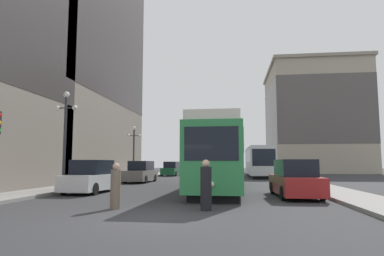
{
  "coord_description": "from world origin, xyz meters",
  "views": [
    {
      "loc": [
        2.46,
        -10.11,
        1.66
      ],
      "look_at": [
        0.52,
        5.78,
        3.33
      ],
      "focal_mm": 31.38,
      "sensor_mm": 36.0,
      "label": 1
    }
  ],
  "objects_px": {
    "parked_car_left_near": "(141,172)",
    "parked_car_left_far": "(92,177)",
    "transit_bus": "(259,160)",
    "parked_car_right_far": "(295,180)",
    "pedestrian_crossing_near": "(206,187)",
    "parked_car_left_mid": "(172,169)",
    "streetcar": "(221,156)",
    "lamp_post_left_far": "(134,144)",
    "pedestrian_crossing_far": "(116,187)",
    "lamp_post_left_near": "(65,125)"
  },
  "relations": [
    {
      "from": "parked_car_right_far",
      "to": "pedestrian_crossing_near",
      "type": "bearing_deg",
      "value": 50.44
    },
    {
      "from": "parked_car_left_far",
      "to": "streetcar",
      "type": "bearing_deg",
      "value": 22.42
    },
    {
      "from": "parked_car_left_near",
      "to": "pedestrian_crossing_near",
      "type": "distance_m",
      "value": 17.85
    },
    {
      "from": "pedestrian_crossing_far",
      "to": "streetcar",
      "type": "bearing_deg",
      "value": -32.2
    },
    {
      "from": "parked_car_left_mid",
      "to": "lamp_post_left_near",
      "type": "xyz_separation_m",
      "value": [
        -1.9,
        -24.3,
        3.06
      ]
    },
    {
      "from": "lamp_post_left_far",
      "to": "parked_car_right_far",
      "type": "bearing_deg",
      "value": -50.27
    },
    {
      "from": "parked_car_left_mid",
      "to": "pedestrian_crossing_near",
      "type": "relative_size",
      "value": 2.58
    },
    {
      "from": "streetcar",
      "to": "parked_car_left_near",
      "type": "bearing_deg",
      "value": 134.76
    },
    {
      "from": "streetcar",
      "to": "pedestrian_crossing_far",
      "type": "height_order",
      "value": "streetcar"
    },
    {
      "from": "transit_bus",
      "to": "pedestrian_crossing_far",
      "type": "height_order",
      "value": "transit_bus"
    },
    {
      "from": "transit_bus",
      "to": "pedestrian_crossing_near",
      "type": "xyz_separation_m",
      "value": [
        -3.95,
        -28.05,
        -1.12
      ]
    },
    {
      "from": "parked_car_left_mid",
      "to": "parked_car_left_far",
      "type": "xyz_separation_m",
      "value": [
        -0.0,
        -24.69,
        -0.0
      ]
    },
    {
      "from": "parked_car_right_far",
      "to": "pedestrian_crossing_near",
      "type": "xyz_separation_m",
      "value": [
        -3.93,
        -5.11,
        -0.02
      ]
    },
    {
      "from": "transit_bus",
      "to": "lamp_post_left_far",
      "type": "relative_size",
      "value": 2.27
    },
    {
      "from": "parked_car_left_mid",
      "to": "lamp_post_left_near",
      "type": "relative_size",
      "value": 0.8
    },
    {
      "from": "transit_bus",
      "to": "parked_car_right_far",
      "type": "height_order",
      "value": "transit_bus"
    },
    {
      "from": "streetcar",
      "to": "parked_car_left_far",
      "type": "xyz_separation_m",
      "value": [
        -7.17,
        -2.65,
        -1.26
      ]
    },
    {
      "from": "parked_car_left_near",
      "to": "parked_car_left_far",
      "type": "xyz_separation_m",
      "value": [
        0.0,
        -10.18,
        -0.0
      ]
    },
    {
      "from": "streetcar",
      "to": "parked_car_right_far",
      "type": "relative_size",
      "value": 2.91
    },
    {
      "from": "streetcar",
      "to": "transit_bus",
      "type": "relative_size",
      "value": 1.26
    },
    {
      "from": "parked_car_right_far",
      "to": "lamp_post_left_near",
      "type": "relative_size",
      "value": 0.88
    },
    {
      "from": "parked_car_left_near",
      "to": "lamp_post_left_far",
      "type": "xyz_separation_m",
      "value": [
        -1.9,
        4.04,
        2.71
      ]
    },
    {
      "from": "streetcar",
      "to": "parked_car_left_far",
      "type": "height_order",
      "value": "streetcar"
    },
    {
      "from": "parked_car_left_mid",
      "to": "transit_bus",
      "type": "bearing_deg",
      "value": -11.62
    },
    {
      "from": "parked_car_left_mid",
      "to": "parked_car_right_far",
      "type": "xyz_separation_m",
      "value": [
        10.87,
        -25.84,
        0.0
      ]
    },
    {
      "from": "parked_car_right_far",
      "to": "streetcar",
      "type": "bearing_deg",
      "value": -47.7
    },
    {
      "from": "parked_car_left_near",
      "to": "lamp_post_left_far",
      "type": "bearing_deg",
      "value": 116.33
    },
    {
      "from": "parked_car_left_mid",
      "to": "pedestrian_crossing_far",
      "type": "distance_m",
      "value": 31.11
    },
    {
      "from": "parked_car_left_mid",
      "to": "pedestrian_crossing_far",
      "type": "height_order",
      "value": "parked_car_left_mid"
    },
    {
      "from": "streetcar",
      "to": "parked_car_left_mid",
      "type": "height_order",
      "value": "streetcar"
    },
    {
      "from": "parked_car_left_mid",
      "to": "parked_car_right_far",
      "type": "bearing_deg",
      "value": -63.85
    },
    {
      "from": "transit_bus",
      "to": "pedestrian_crossing_far",
      "type": "bearing_deg",
      "value": -105.15
    },
    {
      "from": "streetcar",
      "to": "transit_bus",
      "type": "xyz_separation_m",
      "value": [
        3.72,
        19.13,
        -0.15
      ]
    },
    {
      "from": "parked_car_left_near",
      "to": "parked_car_right_far",
      "type": "bearing_deg",
      "value": -45.04
    },
    {
      "from": "parked_car_right_far",
      "to": "lamp_post_left_far",
      "type": "distance_m",
      "value": 20.17
    },
    {
      "from": "transit_bus",
      "to": "pedestrian_crossing_far",
      "type": "distance_m",
      "value": 28.94
    },
    {
      "from": "parked_car_left_mid",
      "to": "parked_car_left_far",
      "type": "height_order",
      "value": "same"
    },
    {
      "from": "pedestrian_crossing_near",
      "to": "pedestrian_crossing_far",
      "type": "distance_m",
      "value": 3.32
    },
    {
      "from": "streetcar",
      "to": "pedestrian_crossing_near",
      "type": "distance_m",
      "value": 9.01
    },
    {
      "from": "transit_bus",
      "to": "parked_car_left_near",
      "type": "xyz_separation_m",
      "value": [
        -10.89,
        -11.61,
        -1.1
      ]
    },
    {
      "from": "lamp_post_left_far",
      "to": "pedestrian_crossing_near",
      "type": "bearing_deg",
      "value": -66.65
    },
    {
      "from": "streetcar",
      "to": "pedestrian_crossing_near",
      "type": "height_order",
      "value": "streetcar"
    },
    {
      "from": "parked_car_left_near",
      "to": "parked_car_right_far",
      "type": "xyz_separation_m",
      "value": [
        10.87,
        -11.33,
        0.0
      ]
    },
    {
      "from": "parked_car_left_near",
      "to": "parked_car_left_mid",
      "type": "relative_size",
      "value": 1.08
    },
    {
      "from": "parked_car_left_mid",
      "to": "pedestrian_crossing_near",
      "type": "xyz_separation_m",
      "value": [
        6.94,
        -30.95,
        -0.02
      ]
    },
    {
      "from": "lamp_post_left_near",
      "to": "transit_bus",
      "type": "bearing_deg",
      "value": 59.13
    },
    {
      "from": "pedestrian_crossing_near",
      "to": "parked_car_left_mid",
      "type": "bearing_deg",
      "value": 9.88
    },
    {
      "from": "streetcar",
      "to": "parked_car_left_far",
      "type": "relative_size",
      "value": 3.31
    },
    {
      "from": "streetcar",
      "to": "transit_bus",
      "type": "height_order",
      "value": "streetcar"
    },
    {
      "from": "transit_bus",
      "to": "lamp_post_left_near",
      "type": "relative_size",
      "value": 2.04
    }
  ]
}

